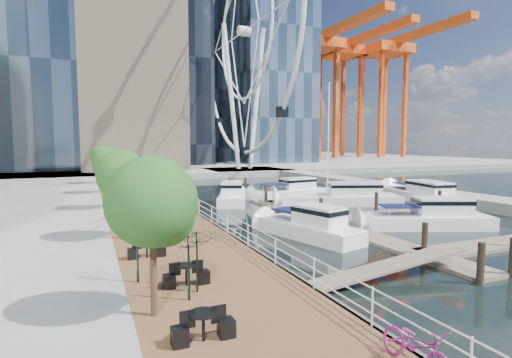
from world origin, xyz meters
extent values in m
plane|color=black|center=(0.00, 0.00, 0.00)|extent=(520.00, 520.00, 0.00)
cube|color=brown|center=(-9.00, 15.00, 0.50)|extent=(6.00, 60.00, 1.00)
cube|color=#595954|center=(-6.00, 15.00, 0.50)|extent=(0.25, 60.00, 1.00)
cube|color=gray|center=(0.00, 102.00, 0.50)|extent=(200.00, 114.00, 1.00)
cube|color=gray|center=(20.00, 20.00, 0.50)|extent=(4.00, 60.00, 1.00)
cube|color=gray|center=(14.00, 52.00, 0.50)|extent=(14.00, 12.00, 1.00)
cube|color=#6D6051|center=(3.00, 10.00, 0.10)|extent=(2.00, 32.00, 0.20)
cube|color=#6D6051|center=(9.00, -2.00, 0.10)|extent=(12.00, 2.00, 0.20)
cube|color=#6D6051|center=(9.00, 8.00, 0.10)|extent=(12.00, 2.00, 0.20)
cube|color=#6D6051|center=(9.00, 18.00, 0.10)|extent=(12.00, 2.00, 0.20)
cylinder|color=white|center=(11.50, 52.00, 14.00)|extent=(0.80, 0.80, 26.00)
cylinder|color=white|center=(16.50, 52.00, 14.00)|extent=(0.80, 0.80, 26.00)
torus|color=white|center=(14.00, 52.00, 26.00)|extent=(0.70, 44.70, 44.70)
cylinder|color=#3F2B1C|center=(-11.40, -6.00, 2.20)|extent=(0.20, 0.20, 2.40)
sphere|color=#265B1E|center=(-11.40, -6.00, 4.30)|extent=(2.60, 2.60, 2.60)
cylinder|color=#3F2B1C|center=(-11.40, 4.00, 2.20)|extent=(0.20, 0.20, 2.40)
sphere|color=#265B1E|center=(-11.40, 4.00, 4.30)|extent=(2.60, 2.60, 2.60)
cylinder|color=#3F2B1C|center=(-11.40, 14.00, 2.20)|extent=(0.20, 0.20, 2.40)
sphere|color=#265B1E|center=(-11.40, 14.00, 4.30)|extent=(2.60, 2.60, 2.60)
cylinder|color=#3F2B1C|center=(-11.40, 24.00, 2.20)|extent=(0.20, 0.20, 2.40)
sphere|color=#265B1E|center=(-11.40, 24.00, 4.30)|extent=(2.60, 2.60, 2.60)
cylinder|color=#3F2B1C|center=(-11.40, 34.00, 2.20)|extent=(0.20, 0.20, 2.40)
sphere|color=#265B1E|center=(-11.40, 34.00, 4.30)|extent=(2.60, 2.60, 2.60)
imported|color=#93156D|center=(-6.50, -10.98, 1.51)|extent=(0.73, 1.96, 1.02)
imported|color=#47475E|center=(-9.04, 8.58, 1.79)|extent=(0.65, 0.50, 1.57)
imported|color=#7D6356|center=(-6.73, 19.05, 1.95)|extent=(0.87, 1.04, 1.90)
imported|color=#2D3039|center=(-9.65, 26.14, 1.80)|extent=(1.01, 0.78, 1.60)
imported|color=#0E341A|center=(-9.80, -4.74, 2.06)|extent=(2.35, 2.39, 2.13)
imported|color=#0F3A23|center=(-10.21, -5.33, 2.09)|extent=(2.79, 2.83, 2.17)
imported|color=#103D22|center=(-11.50, -3.03, 2.34)|extent=(3.37, 3.42, 2.67)
camera|label=1|loc=(-13.02, -17.32, 5.96)|focal=28.00mm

